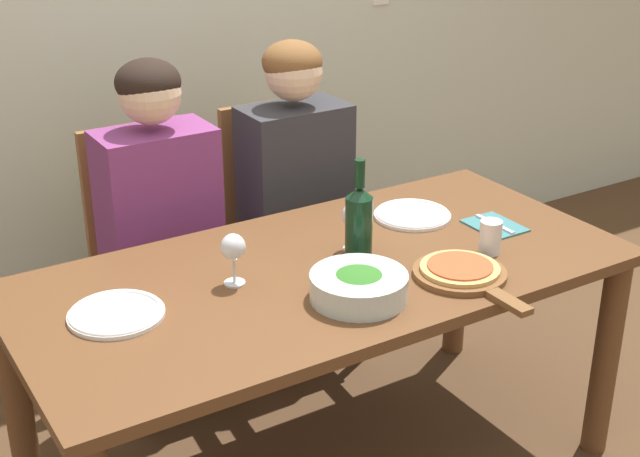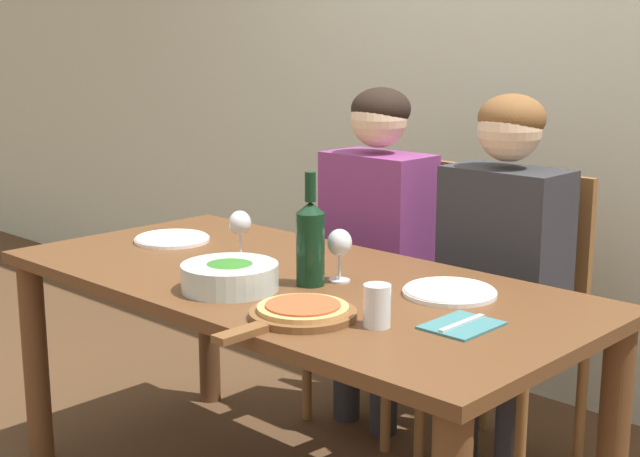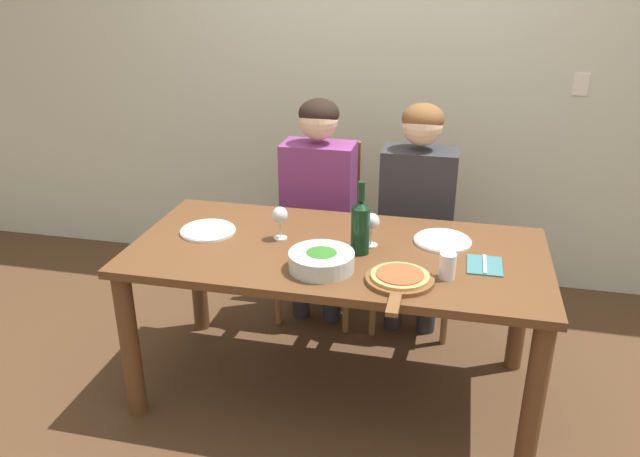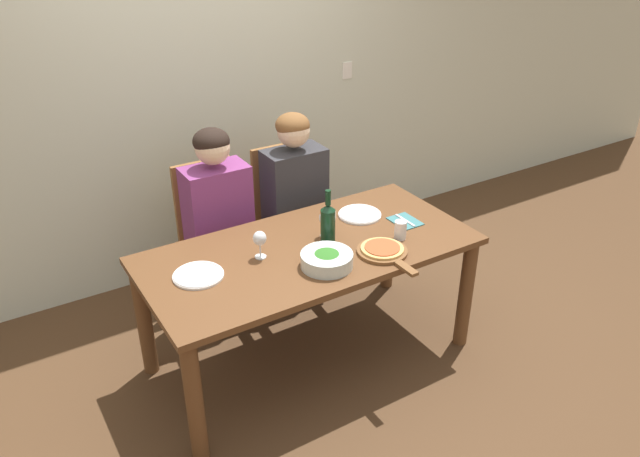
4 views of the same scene
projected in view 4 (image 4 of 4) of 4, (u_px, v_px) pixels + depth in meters
The scene contains 16 objects.
ground_plane at pixel (310, 355), 3.65m from camera, with size 40.00×40.00×0.00m, color #4C331E.
back_wall at pixel (203, 76), 4.00m from camera, with size 10.00×0.06×2.70m.
dining_table at pixel (310, 265), 3.36m from camera, with size 1.78×0.85×0.73m.
chair_left at pixel (214, 235), 3.87m from camera, with size 0.42×0.42×0.97m.
chair_right at pixel (288, 214), 4.11m from camera, with size 0.42×0.42×0.97m.
person_woman at pixel (219, 209), 3.68m from camera, with size 0.47×0.51×1.23m.
person_man at pixel (296, 189), 3.92m from camera, with size 0.47×0.51×1.23m.
wine_bottle at pixel (328, 223), 3.28m from camera, with size 0.08×0.08×0.32m.
broccoli_bowl at pixel (327, 260), 3.12m from camera, with size 0.27×0.27×0.08m.
dinner_plate_left at pixel (198, 275), 3.05m from camera, with size 0.25×0.25×0.02m.
dinner_plate_right at pixel (360, 214), 3.63m from camera, with size 0.25×0.25×0.02m.
pizza_on_board at pixel (383, 251), 3.24m from camera, with size 0.27×0.41×0.04m.
wine_glass_left at pixel (260, 240), 3.17m from camera, with size 0.07×0.07×0.15m.
wine_glass_right at pixel (325, 219), 3.36m from camera, with size 0.07×0.07×0.15m.
water_tumbler at pixel (400, 230), 3.37m from camera, with size 0.07×0.07×0.10m.
fork_on_napkin at pixel (405, 221), 3.56m from camera, with size 0.14×0.18×0.01m.
Camera 4 is at (-1.46, -2.47, 2.38)m, focal length 35.00 mm.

